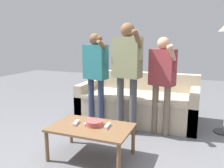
{
  "coord_description": "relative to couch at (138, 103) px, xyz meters",
  "views": [
    {
      "loc": [
        0.92,
        -2.41,
        1.39
      ],
      "look_at": [
        -0.14,
        0.31,
        0.81
      ],
      "focal_mm": 37.09,
      "sensor_mm": 36.0,
      "label": 1
    }
  ],
  "objects": [
    {
      "name": "ground_plane",
      "position": [
        0.06,
        -1.34,
        -0.29
      ],
      "size": [
        12.0,
        12.0,
        0.0
      ],
      "primitive_type": "plane",
      "color": "slate"
    },
    {
      "name": "couch",
      "position": [
        0.0,
        0.0,
        0.0
      ],
      "size": [
        1.97,
        0.9,
        0.79
      ],
      "color": "#B7A88E",
      "rests_on": "ground"
    },
    {
      "name": "coffee_table",
      "position": [
        -0.17,
        -1.48,
        0.05
      ],
      "size": [
        0.93,
        0.59,
        0.39
      ],
      "color": "brown",
      "rests_on": "ground"
    },
    {
      "name": "snack_bowl",
      "position": [
        -0.14,
        -1.44,
        0.13
      ],
      "size": [
        0.2,
        0.2,
        0.06
      ],
      "primitive_type": "cylinder",
      "color": "#B24C47",
      "rests_on": "coffee_table"
    },
    {
      "name": "game_remote_nunchuk",
      "position": [
        -0.13,
        -1.35,
        0.12
      ],
      "size": [
        0.06,
        0.09,
        0.05
      ],
      "color": "white",
      "rests_on": "coffee_table"
    },
    {
      "name": "player_left",
      "position": [
        -0.56,
        -0.52,
        0.64
      ],
      "size": [
        0.43,
        0.36,
        1.47
      ],
      "color": "#2D3856",
      "rests_on": "ground"
    },
    {
      "name": "player_center",
      "position": [
        -0.01,
        -0.62,
        0.72
      ],
      "size": [
        0.47,
        0.41,
        1.6
      ],
      "color": "#47474C",
      "rests_on": "ground"
    },
    {
      "name": "player_right",
      "position": [
        0.47,
        -0.5,
        0.6
      ],
      "size": [
        0.4,
        0.41,
        1.41
      ],
      "color": "#756656",
      "rests_on": "ground"
    },
    {
      "name": "game_remote_wand_near",
      "position": [
        -0.36,
        -1.48,
        0.11
      ],
      "size": [
        0.07,
        0.16,
        0.03
      ],
      "color": "white",
      "rests_on": "coffee_table"
    },
    {
      "name": "game_remote_wand_far",
      "position": [
        0.02,
        -1.43,
        0.11
      ],
      "size": [
        0.04,
        0.15,
        0.03
      ],
      "color": "white",
      "rests_on": "coffee_table"
    },
    {
      "name": "game_remote_wand_spare",
      "position": [
        -0.19,
        -1.44,
        0.11
      ],
      "size": [
        0.14,
        0.12,
        0.03
      ],
      "color": "white",
      "rests_on": "coffee_table"
    }
  ]
}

